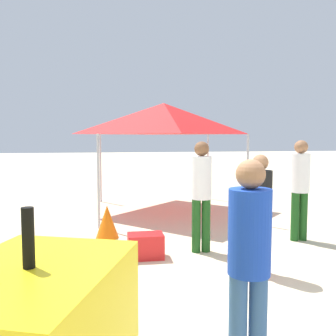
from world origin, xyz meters
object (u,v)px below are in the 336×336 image
Objects in this scene: popup_canopy at (164,119)px; cooler_box at (146,246)px; lifeguard_near_right at (300,183)px; lifeguard_far_right at (249,254)px; traffic_cone_near at (107,222)px; lifeguard_near_center at (259,206)px; lifeguard_near_left at (201,189)px.

popup_canopy is 4.16m from cooler_box.
popup_canopy is (-1.96, 2.99, 1.24)m from lifeguard_near_right.
lifeguard_far_right is 2.81× the size of traffic_cone_near.
lifeguard_near_center is at bearing -46.95° from traffic_cone_near.
traffic_cone_near is 1.11× the size of cooler_box.
lifeguard_near_left reaches higher than traffic_cone_near.
lifeguard_far_right is at bearing -80.83° from cooler_box.
lifeguard_near_left is 2.96× the size of traffic_cone_near.
popup_canopy reaches higher than lifeguard_near_right.
lifeguard_near_center is at bearing -63.81° from lifeguard_near_left.
traffic_cone_near is (-1.39, -2.27, -1.97)m from popup_canopy.
lifeguard_far_right is 3.13× the size of cooler_box.
lifeguard_far_right is 0.53× the size of popup_canopy.
traffic_cone_near reaches higher than cooler_box.
lifeguard_near_left is 3.30× the size of cooler_box.
lifeguard_near_center is 2.24m from lifeguard_far_right.
popup_canopy reaches higher than traffic_cone_near.
lifeguard_far_right reaches higher than cooler_box.
lifeguard_near_center is at bearing -32.33° from cooler_box.
traffic_cone_near is at bearing -121.59° from popup_canopy.
lifeguard_near_center is at bearing 64.77° from lifeguard_far_right.
lifeguard_near_left reaches higher than lifeguard_near_center.
lifeguard_near_right is 3.32× the size of cooler_box.
lifeguard_near_left is at bearing 81.98° from lifeguard_far_right.
cooler_box is at bearing -169.63° from lifeguard_near_right.
cooler_box is at bearing 99.17° from lifeguard_far_right.
cooler_box is (-2.78, -0.51, -0.84)m from lifeguard_near_right.
lifeguard_near_left is 0.99× the size of lifeguard_near_right.
lifeguard_near_center is (0.52, -1.06, -0.10)m from lifeguard_near_left.
popup_canopy is at bearing 58.41° from traffic_cone_near.
cooler_box is at bearing -170.36° from lifeguard_near_left.
lifeguard_near_center is 1.84m from cooler_box.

